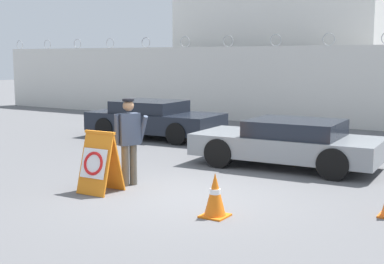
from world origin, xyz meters
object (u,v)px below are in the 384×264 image
(barricade_sign, at_px, (99,162))
(parked_car_front_coupe, at_px, (154,119))
(parked_car_rear_sedan, at_px, (288,142))
(traffic_cone_mid, at_px, (215,195))
(security_guard, at_px, (129,138))

(barricade_sign, bearing_deg, parked_car_front_coupe, 115.70)
(parked_car_rear_sedan, bearing_deg, traffic_cone_mid, 93.78)
(parked_car_front_coupe, bearing_deg, parked_car_rear_sedan, -24.30)
(barricade_sign, bearing_deg, security_guard, 78.98)
(security_guard, relative_size, parked_car_rear_sedan, 0.40)
(traffic_cone_mid, bearing_deg, parked_car_rear_sedan, 96.72)
(barricade_sign, xyz_separation_m, parked_car_front_coupe, (-3.24, 6.21, 0.02))
(barricade_sign, height_order, security_guard, security_guard)
(parked_car_rear_sedan, bearing_deg, security_guard, 56.60)
(traffic_cone_mid, relative_size, parked_car_front_coupe, 0.17)
(security_guard, relative_size, traffic_cone_mid, 2.41)
(parked_car_front_coupe, bearing_deg, barricade_sign, -65.88)
(traffic_cone_mid, bearing_deg, security_guard, 159.28)
(barricade_sign, height_order, parked_car_front_coupe, parked_car_front_coupe)
(security_guard, xyz_separation_m, parked_car_rear_sedan, (2.01, 3.41, -0.39))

